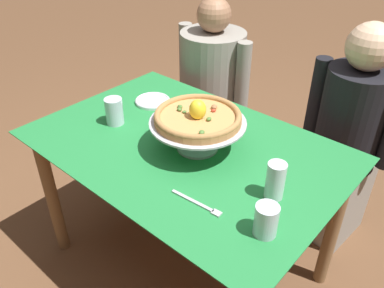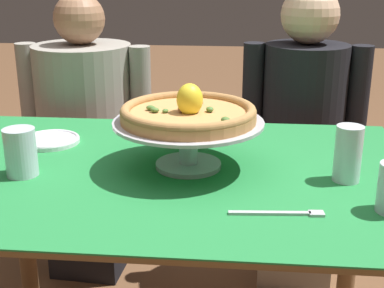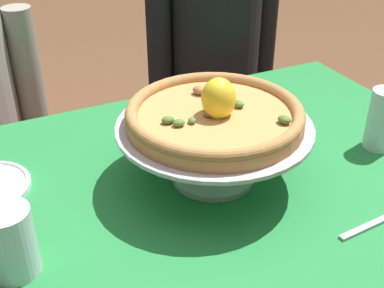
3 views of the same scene
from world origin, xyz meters
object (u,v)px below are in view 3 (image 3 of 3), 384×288
at_px(pizza, 215,114).
at_px(water_glass_side_left, 11,245).
at_px(pizza_stand, 214,139).
at_px(water_glass_side_right, 382,122).
at_px(diner_right, 213,93).

relative_size(pizza, water_glass_side_left, 2.83).
xyz_separation_m(pizza, water_glass_side_left, (-0.41, -0.09, -0.09)).
relative_size(pizza_stand, water_glass_side_left, 3.18).
distance_m(water_glass_side_right, diner_right, 0.78).
bearing_deg(water_glass_side_left, pizza, 12.93).
distance_m(pizza_stand, diner_right, 0.83).
height_order(pizza_stand, pizza, pizza).
distance_m(pizza, diner_right, 0.85).
xyz_separation_m(pizza, diner_right, (0.37, 0.69, -0.33)).
xyz_separation_m(pizza_stand, water_glass_side_right, (0.39, -0.05, -0.03)).
bearing_deg(diner_right, water_glass_side_right, -88.13).
xyz_separation_m(pizza_stand, diner_right, (0.37, 0.69, -0.27)).
bearing_deg(water_glass_side_left, pizza_stand, 12.98).
distance_m(pizza_stand, water_glass_side_left, 0.42).
relative_size(water_glass_side_right, diner_right, 0.12).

